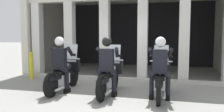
% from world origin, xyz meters
% --- Properties ---
extents(ground_plane, '(80.00, 80.00, 0.00)m').
position_xyz_m(ground_plane, '(0.00, 3.00, 0.00)').
color(ground_plane, gray).
extents(station_building, '(8.36, 4.69, 3.53)m').
position_xyz_m(station_building, '(-0.08, 4.42, 2.17)').
color(station_building, black).
rests_on(station_building, ground).
extents(kerb_strip, '(7.86, 0.24, 0.12)m').
position_xyz_m(kerb_strip, '(-0.08, 1.64, 0.06)').
color(kerb_strip, '#B7B5AD').
rests_on(kerb_strip, ground).
extents(motorcycle_left, '(0.62, 2.04, 1.35)m').
position_xyz_m(motorcycle_left, '(-1.38, -0.14, 0.50)').
color(motorcycle_left, black).
rests_on(motorcycle_left, ground).
extents(police_officer_left, '(0.63, 0.61, 1.58)m').
position_xyz_m(police_officer_left, '(-1.38, -0.43, 0.94)').
color(police_officer_left, black).
rests_on(police_officer_left, ground).
extents(motorcycle_center, '(0.62, 2.04, 1.35)m').
position_xyz_m(motorcycle_center, '(0.00, -0.16, 0.50)').
color(motorcycle_center, black).
rests_on(motorcycle_center, ground).
extents(police_officer_center, '(0.63, 0.61, 1.58)m').
position_xyz_m(police_officer_center, '(0.00, -0.45, 0.94)').
color(police_officer_center, black).
rests_on(police_officer_center, ground).
extents(motorcycle_right, '(0.62, 2.04, 1.35)m').
position_xyz_m(motorcycle_right, '(1.38, -0.14, 0.50)').
color(motorcycle_right, black).
rests_on(motorcycle_right, ground).
extents(police_officer_right, '(0.63, 0.61, 1.58)m').
position_xyz_m(police_officer_right, '(1.38, -0.43, 0.94)').
color(police_officer_right, black).
rests_on(police_officer_right, ground).
extents(bollard_kerbside, '(0.14, 0.14, 1.01)m').
position_xyz_m(bollard_kerbside, '(-3.43, 1.22, 0.50)').
color(bollard_kerbside, yellow).
rests_on(bollard_kerbside, ground).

